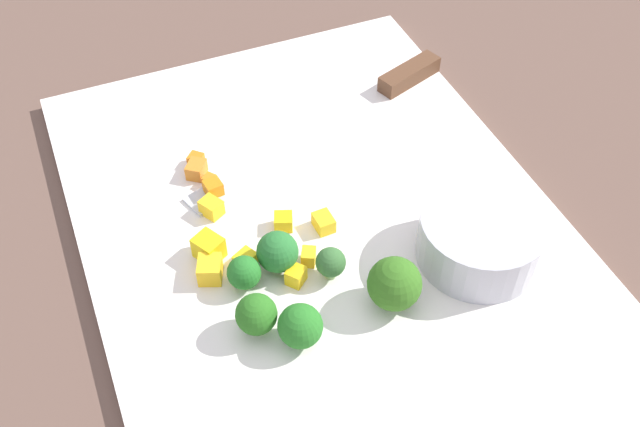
% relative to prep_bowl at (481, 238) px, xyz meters
% --- Properties ---
extents(ground_plane, '(4.00, 4.00, 0.00)m').
position_rel_prep_bowl_xyz_m(ground_plane, '(0.08, 0.11, -0.03)').
color(ground_plane, brown).
extents(cutting_board, '(0.53, 0.40, 0.01)m').
position_rel_prep_bowl_xyz_m(cutting_board, '(0.08, 0.11, -0.03)').
color(cutting_board, white).
rests_on(cutting_board, ground_plane).
extents(prep_bowl, '(0.10, 0.10, 0.04)m').
position_rel_prep_bowl_xyz_m(prep_bowl, '(0.00, 0.00, 0.00)').
color(prep_bowl, '#B9BAC3').
rests_on(prep_bowl, cutting_board).
extents(chef_knife, '(0.12, 0.30, 0.02)m').
position_rel_prep_bowl_xyz_m(chef_knife, '(0.21, 0.01, -0.02)').
color(chef_knife, silver).
rests_on(chef_knife, cutting_board).
extents(carrot_dice_0, '(0.02, 0.02, 0.02)m').
position_rel_prep_bowl_xyz_m(carrot_dice_0, '(0.15, 0.18, -0.01)').
color(carrot_dice_0, orange).
rests_on(carrot_dice_0, cutting_board).
extents(carrot_dice_1, '(0.01, 0.01, 0.01)m').
position_rel_prep_bowl_xyz_m(carrot_dice_1, '(0.16, 0.18, -0.02)').
color(carrot_dice_1, orange).
rests_on(carrot_dice_1, cutting_board).
extents(carrot_dice_2, '(0.02, 0.02, 0.01)m').
position_rel_prep_bowl_xyz_m(carrot_dice_2, '(0.19, 0.18, -0.02)').
color(carrot_dice_2, orange).
rests_on(carrot_dice_2, cutting_board).
extents(carrot_dice_3, '(0.02, 0.02, 0.01)m').
position_rel_prep_bowl_xyz_m(carrot_dice_3, '(0.18, 0.19, -0.01)').
color(carrot_dice_3, orange).
rests_on(carrot_dice_3, cutting_board).
extents(pepper_dice_0, '(0.02, 0.02, 0.01)m').
position_rel_prep_bowl_xyz_m(pepper_dice_0, '(0.03, 0.15, -0.01)').
color(pepper_dice_0, yellow).
rests_on(pepper_dice_0, cutting_board).
extents(pepper_dice_1, '(0.03, 0.03, 0.02)m').
position_rel_prep_bowl_xyz_m(pepper_dice_1, '(0.08, 0.20, -0.01)').
color(pepper_dice_1, yellow).
rests_on(pepper_dice_1, cutting_board).
extents(pepper_dice_2, '(0.02, 0.02, 0.01)m').
position_rel_prep_bowl_xyz_m(pepper_dice_2, '(0.05, 0.13, -0.02)').
color(pepper_dice_2, yellow).
rests_on(pepper_dice_2, cutting_board).
extents(pepper_dice_3, '(0.02, 0.02, 0.01)m').
position_rel_prep_bowl_xyz_m(pepper_dice_3, '(0.09, 0.14, -0.02)').
color(pepper_dice_3, yellow).
rests_on(pepper_dice_3, cutting_board).
extents(pepper_dice_4, '(0.02, 0.02, 0.01)m').
position_rel_prep_bowl_xyz_m(pepper_dice_4, '(0.13, 0.19, -0.01)').
color(pepper_dice_4, yellow).
rests_on(pepper_dice_4, cutting_board).
extents(pepper_dice_5, '(0.02, 0.02, 0.01)m').
position_rel_prep_bowl_xyz_m(pepper_dice_5, '(0.08, 0.10, -0.02)').
color(pepper_dice_5, yellow).
rests_on(pepper_dice_5, cutting_board).
extents(pepper_dice_6, '(0.03, 0.03, 0.02)m').
position_rel_prep_bowl_xyz_m(pepper_dice_6, '(0.06, 0.21, -0.01)').
color(pepper_dice_6, yellow).
rests_on(pepper_dice_6, cutting_board).
extents(pepper_dice_7, '(0.02, 0.02, 0.01)m').
position_rel_prep_bowl_xyz_m(pepper_dice_7, '(0.06, 0.18, -0.02)').
color(pepper_dice_7, yellow).
rests_on(pepper_dice_7, cutting_board).
extents(broccoli_floret_0, '(0.02, 0.02, 0.03)m').
position_rel_prep_bowl_xyz_m(broccoli_floret_0, '(0.03, 0.12, -0.00)').
color(broccoli_floret_0, '#8BAC68').
rests_on(broccoli_floret_0, cutting_board).
extents(broccoli_floret_1, '(0.04, 0.04, 0.05)m').
position_rel_prep_bowl_xyz_m(broccoli_floret_1, '(-0.02, 0.09, 0.00)').
color(broccoli_floret_1, '#98C163').
rests_on(broccoli_floret_1, cutting_board).
extents(broccoli_floret_2, '(0.03, 0.03, 0.04)m').
position_rel_prep_bowl_xyz_m(broccoli_floret_2, '(0.00, 0.19, -0.00)').
color(broccoli_floret_2, '#90B268').
rests_on(broccoli_floret_2, cutting_board).
extents(broccoli_floret_3, '(0.03, 0.03, 0.04)m').
position_rel_prep_bowl_xyz_m(broccoli_floret_3, '(-0.02, 0.17, -0.00)').
color(broccoli_floret_3, '#90AC5C').
rests_on(broccoli_floret_3, cutting_board).
extents(broccoli_floret_4, '(0.03, 0.03, 0.04)m').
position_rel_prep_bowl_xyz_m(broccoli_floret_4, '(0.05, 0.16, -0.00)').
color(broccoli_floret_4, '#92AF5D').
rests_on(broccoli_floret_4, cutting_board).
extents(broccoli_floret_5, '(0.03, 0.03, 0.03)m').
position_rel_prep_bowl_xyz_m(broccoli_floret_5, '(0.04, 0.19, -0.01)').
color(broccoli_floret_5, '#8EAF59').
rests_on(broccoli_floret_5, cutting_board).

